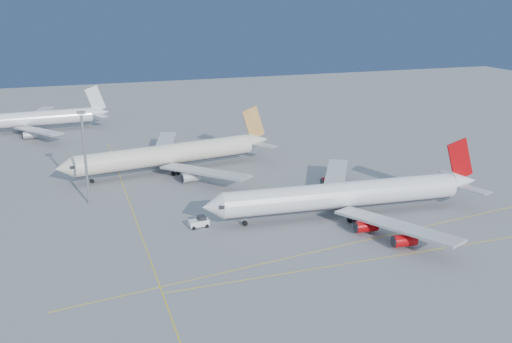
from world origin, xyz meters
name	(u,v)px	position (x,y,z in m)	size (l,w,h in m)	color
ground	(330,235)	(0.00, 0.00, 0.00)	(500.00, 500.00, 0.00)	slate
taxiway_lines	(259,233)	(-14.71, 6.34, 0.01)	(118.86, 140.00, 0.02)	yellow
airliner_virgin	(348,195)	(9.12, 9.45, 5.27)	(70.82, 63.48, 17.46)	white
airliner_etihad	(171,154)	(-24.40, 59.32, 5.36)	(67.23, 61.42, 17.60)	beige
airliner_third	(27,119)	(-67.76, 128.25, 5.12)	(63.05, 58.05, 16.91)	white
pushback_tug	(199,222)	(-26.57, 13.97, 1.19)	(4.76, 3.15, 2.57)	white
light_mast	(85,151)	(-49.84, 37.71, 14.18)	(2.08, 2.08, 24.02)	gray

